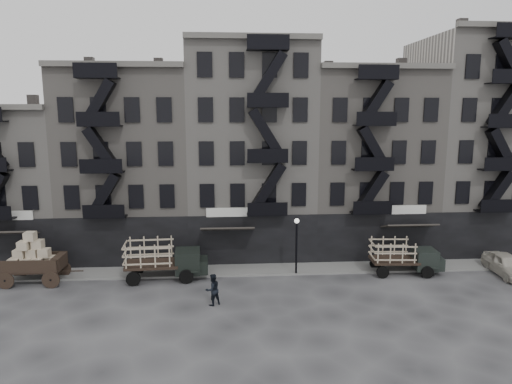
{
  "coord_description": "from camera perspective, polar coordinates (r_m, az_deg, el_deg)",
  "views": [
    {
      "loc": [
        -2.11,
        -29.13,
        11.94
      ],
      "look_at": [
        0.14,
        4.0,
        6.0
      ],
      "focal_mm": 32.0,
      "sensor_mm": 36.0,
      "label": 1
    }
  ],
  "objects": [
    {
      "name": "lamp_post",
      "position": [
        33.41,
        5.09,
        -5.81
      ],
      "size": [
        0.36,
        0.36,
        4.28
      ],
      "color": "black",
      "rests_on": "ground"
    },
    {
      "name": "ground",
      "position": [
        31.55,
        0.24,
        -12.1
      ],
      "size": [
        140.0,
        140.0,
        0.0
      ],
      "primitive_type": "plane",
      "color": "#38383A",
      "rests_on": "ground"
    },
    {
      "name": "pedestrian_mid",
      "position": [
        29.02,
        -5.45,
        -12.05
      ],
      "size": [
        1.23,
        1.17,
        2.01
      ],
      "primitive_type": "imported",
      "rotation": [
        0.0,
        0.0,
        3.71
      ],
      "color": "black",
      "rests_on": "ground"
    },
    {
      "name": "car_east",
      "position": [
        38.61,
        28.85,
        -7.95
      ],
      "size": [
        2.13,
        4.73,
        1.58
      ],
      "primitive_type": "imported",
      "rotation": [
        0.0,
        0.0,
        -0.06
      ],
      "color": "beige",
      "rests_on": "ground"
    },
    {
      "name": "building_east",
      "position": [
        44.88,
        25.76,
        5.38
      ],
      "size": [
        10.0,
        11.35,
        19.2
      ],
      "color": "#9D9790",
      "rests_on": "ground"
    },
    {
      "name": "stake_truck_east",
      "position": [
        35.69,
        18.03,
        -7.42
      ],
      "size": [
        5.3,
        2.45,
        2.6
      ],
      "rotation": [
        0.0,
        0.0,
        -0.07
      ],
      "color": "black",
      "rests_on": "ground"
    },
    {
      "name": "building_mideast",
      "position": [
        41.03,
        13.33,
        3.65
      ],
      "size": [
        10.0,
        11.35,
        16.2
      ],
      "color": "gray",
      "rests_on": "ground"
    },
    {
      "name": "building_midwest",
      "position": [
        39.99,
        -15.27,
        3.41
      ],
      "size": [
        10.0,
        11.35,
        16.2
      ],
      "color": "gray",
      "rests_on": "ground"
    },
    {
      "name": "wagon",
      "position": [
        35.65,
        -26.28,
        -7.05
      ],
      "size": [
        4.29,
        2.38,
        3.59
      ],
      "rotation": [
        0.0,
        0.0,
        -0.02
      ],
      "color": "black",
      "rests_on": "ground"
    },
    {
      "name": "sidewalk",
      "position": [
        35.02,
        -0.2,
        -9.67
      ],
      "size": [
        55.0,
        2.5,
        0.15
      ],
      "primitive_type": "cube",
      "color": "slate",
      "rests_on": "ground"
    },
    {
      "name": "stake_truck_west",
      "position": [
        33.52,
        -11.47,
        -7.94
      ],
      "size": [
        5.89,
        2.66,
        2.9
      ],
      "rotation": [
        0.0,
        0.0,
        0.05
      ],
      "color": "black",
      "rests_on": "ground"
    },
    {
      "name": "building_west",
      "position": [
        43.28,
        -28.26,
        1.04
      ],
      "size": [
        10.0,
        11.35,
        13.2
      ],
      "color": "#9D9790",
      "rests_on": "ground"
    },
    {
      "name": "building_center",
      "position": [
        39.16,
        -0.78,
        5.1
      ],
      "size": [
        10.0,
        11.35,
        18.2
      ],
      "color": "#9D9790",
      "rests_on": "ground"
    }
  ]
}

